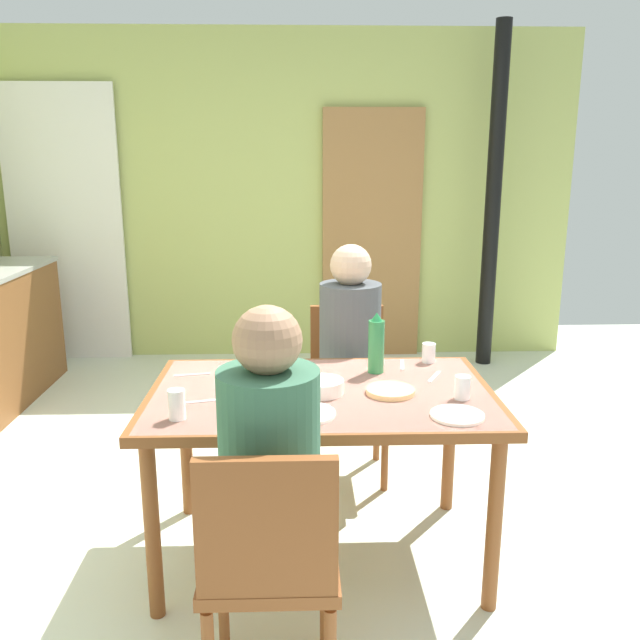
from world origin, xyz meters
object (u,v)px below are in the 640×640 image
chair_near_diner (269,561)px  serving_bowl_center (322,387)px  person_far_diner (350,334)px  dining_table (321,408)px  chair_far_diner (348,380)px  water_bottle_green_near (376,344)px  person_near_diner (270,449)px

chair_near_diner → serving_bowl_center: size_ratio=5.12×
chair_near_diner → serving_bowl_center: bearing=76.8°
chair_near_diner → person_far_diner: 1.49m
dining_table → chair_far_diner: bearing=78.1°
person_far_diner → chair_far_diner: bearing=-90.0°
person_far_diner → water_bottle_green_near: person_far_diner is taller
dining_table → person_near_diner: 0.68m
water_bottle_green_near → serving_bowl_center: size_ratio=1.54×
dining_table → serving_bowl_center: (0.00, -0.03, 0.10)m
chair_near_diner → water_bottle_green_near: water_bottle_green_near is taller
chair_near_diner → water_bottle_green_near: (0.42, 1.00, 0.35)m
person_near_diner → chair_near_diner: bearing=-90.0°
chair_near_diner → person_near_diner: size_ratio=1.13×
dining_table → person_near_diner: bearing=-105.2°
water_bottle_green_near → serving_bowl_center: bearing=-133.4°
dining_table → person_far_diner: 0.68m
chair_far_diner → person_far_diner: size_ratio=1.13×
chair_far_diner → water_bottle_green_near: (0.08, -0.56, 0.35)m
dining_table → chair_near_diner: bearing=-102.6°
chair_far_diner → serving_bowl_center: 0.86m
dining_table → water_bottle_green_near: 0.38m
water_bottle_green_near → serving_bowl_center: water_bottle_green_near is taller
person_near_diner → person_far_diner: (0.34, 1.29, 0.00)m
person_near_diner → person_far_diner: 1.33m
chair_far_diner → person_far_diner: person_far_diner is taller
chair_far_diner → serving_bowl_center: bearing=78.7°
person_near_diner → water_bottle_green_near: 0.96m
dining_table → water_bottle_green_near: (0.24, 0.22, 0.20)m
chair_far_diner → person_near_diner: size_ratio=1.13×
chair_far_diner → serving_bowl_center: (-0.16, -0.81, 0.26)m
dining_table → person_near_diner: person_near_diner is taller
chair_far_diner → person_near_diner: (-0.34, -1.42, 0.28)m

